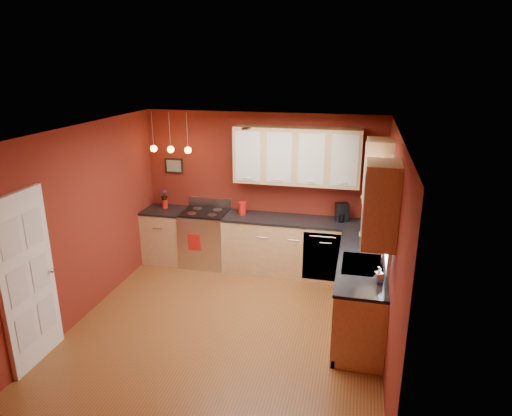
% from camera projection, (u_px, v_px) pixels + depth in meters
% --- Properties ---
extents(floor, '(4.20, 4.20, 0.00)m').
position_uv_depth(floor, '(228.00, 325.00, 6.12)').
color(floor, brown).
rests_on(floor, ground).
extents(ceiling, '(4.00, 4.20, 0.02)m').
position_uv_depth(ceiling, '(223.00, 131.00, 5.32)').
color(ceiling, '#EFE5CF').
rests_on(ceiling, wall_back).
extents(wall_back, '(4.00, 0.02, 2.60)m').
position_uv_depth(wall_back, '(262.00, 190.00, 7.67)').
color(wall_back, maroon).
rests_on(wall_back, floor).
extents(wall_front, '(4.00, 0.02, 2.60)m').
position_uv_depth(wall_front, '(153.00, 324.00, 3.78)').
color(wall_front, maroon).
rests_on(wall_front, floor).
extents(wall_left, '(0.02, 4.20, 2.60)m').
position_uv_depth(wall_left, '(84.00, 222.00, 6.16)').
color(wall_left, maroon).
rests_on(wall_left, floor).
extents(wall_right, '(0.02, 4.20, 2.60)m').
position_uv_depth(wall_right, '(391.00, 249.00, 5.29)').
color(wall_right, maroon).
rests_on(wall_right, floor).
extents(base_cabinets_back_left, '(0.70, 0.60, 0.90)m').
position_uv_depth(base_cabinets_back_left, '(166.00, 236.00, 8.01)').
color(base_cabinets_back_left, tan).
rests_on(base_cabinets_back_left, floor).
extents(base_cabinets_back_right, '(2.54, 0.60, 0.90)m').
position_uv_depth(base_cabinets_back_right, '(301.00, 248.00, 7.49)').
color(base_cabinets_back_right, tan).
rests_on(base_cabinets_back_right, floor).
extents(base_cabinets_right, '(0.60, 2.10, 0.90)m').
position_uv_depth(base_cabinets_right, '(360.00, 293.00, 6.03)').
color(base_cabinets_right, tan).
rests_on(base_cabinets_right, floor).
extents(counter_back_left, '(0.70, 0.62, 0.04)m').
position_uv_depth(counter_back_left, '(165.00, 210.00, 7.86)').
color(counter_back_left, black).
rests_on(counter_back_left, base_cabinets_back_left).
extents(counter_back_right, '(2.54, 0.62, 0.04)m').
position_uv_depth(counter_back_right, '(302.00, 221.00, 7.35)').
color(counter_back_right, black).
rests_on(counter_back_right, base_cabinets_back_right).
extents(counter_right, '(0.62, 2.10, 0.04)m').
position_uv_depth(counter_right, '(362.00, 261.00, 5.89)').
color(counter_right, black).
rests_on(counter_right, base_cabinets_right).
extents(gas_range, '(0.76, 0.64, 1.11)m').
position_uv_depth(gas_range, '(206.00, 238.00, 7.84)').
color(gas_range, silver).
rests_on(gas_range, floor).
extents(dishwasher_front, '(0.60, 0.02, 0.80)m').
position_uv_depth(dishwasher_front, '(322.00, 257.00, 7.15)').
color(dishwasher_front, silver).
rests_on(dishwasher_front, base_cabinets_back_right).
extents(sink, '(0.50, 0.70, 0.33)m').
position_uv_depth(sink, '(362.00, 266.00, 5.75)').
color(sink, gray).
rests_on(sink, counter_right).
extents(window, '(0.06, 1.02, 1.22)m').
position_uv_depth(window, '(390.00, 209.00, 5.45)').
color(window, white).
rests_on(window, wall_right).
extents(door_left_wall, '(0.12, 0.82, 2.05)m').
position_uv_depth(door_left_wall, '(28.00, 281.00, 5.12)').
color(door_left_wall, white).
rests_on(door_left_wall, floor).
extents(upper_cabinets_back, '(2.00, 0.35, 0.90)m').
position_uv_depth(upper_cabinets_back, '(297.00, 156.00, 7.18)').
color(upper_cabinets_back, tan).
rests_on(upper_cabinets_back, wall_back).
extents(upper_cabinets_right, '(0.35, 1.95, 0.90)m').
position_uv_depth(upper_cabinets_right, '(379.00, 187.00, 5.43)').
color(upper_cabinets_right, tan).
rests_on(upper_cabinets_right, wall_right).
extents(wall_picture, '(0.32, 0.03, 0.26)m').
position_uv_depth(wall_picture, '(174.00, 166.00, 7.88)').
color(wall_picture, black).
rests_on(wall_picture, wall_back).
extents(pendant_lights, '(0.71, 0.11, 0.66)m').
position_uv_depth(pendant_lights, '(171.00, 149.00, 7.44)').
color(pendant_lights, gray).
rests_on(pendant_lights, ceiling).
extents(red_canister, '(0.14, 0.14, 0.21)m').
position_uv_depth(red_canister, '(242.00, 208.00, 7.57)').
color(red_canister, '#B31613').
rests_on(red_canister, counter_back_right).
extents(red_vase, '(0.09, 0.09, 0.15)m').
position_uv_depth(red_vase, '(165.00, 204.00, 7.91)').
color(red_vase, '#B31613').
rests_on(red_vase, counter_back_left).
extents(flowers, '(0.14, 0.14, 0.19)m').
position_uv_depth(flowers, '(164.00, 195.00, 7.86)').
color(flowers, '#B31613').
rests_on(flowers, red_vase).
extents(coffee_maker, '(0.24, 0.23, 0.29)m').
position_uv_depth(coffee_maker, '(342.00, 213.00, 7.26)').
color(coffee_maker, black).
rests_on(coffee_maker, counter_back_right).
extents(soap_pump, '(0.12, 0.12, 0.19)m').
position_uv_depth(soap_pump, '(379.00, 275.00, 5.23)').
color(soap_pump, silver).
rests_on(soap_pump, counter_right).
extents(dish_towel, '(0.22, 0.01, 0.30)m').
position_uv_depth(dish_towel, '(194.00, 242.00, 7.54)').
color(dish_towel, '#B31613').
rests_on(dish_towel, gas_range).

